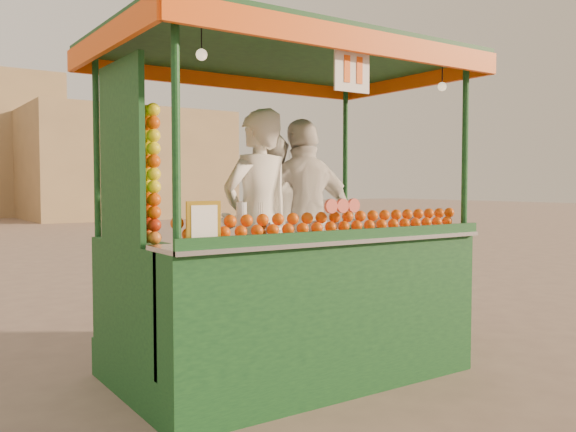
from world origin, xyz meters
TOP-DOWN VIEW (x-y plane):
  - ground at (0.00, 0.00)m, footprint 90.00×90.00m
  - building_right at (7.00, 24.00)m, footprint 9.00×6.00m
  - juice_cart at (-0.20, -0.23)m, footprint 2.96×1.92m
  - vendor_left at (-0.27, 0.06)m, footprint 0.75×0.55m
  - vendor_middle at (0.03, 0.42)m, footprint 1.05×0.99m
  - vendor_right at (0.35, 0.27)m, footprint 1.13×0.56m

SIDE VIEW (x-z plane):
  - ground at x=0.00m, z-range 0.00..0.00m
  - juice_cart at x=-0.20m, z-range -0.47..2.22m
  - vendor_middle at x=0.03m, z-range 0.31..2.03m
  - vendor_right at x=0.35m, z-range 0.31..2.17m
  - vendor_left at x=-0.27m, z-range 0.31..2.19m
  - building_right at x=7.00m, z-range 0.00..5.00m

